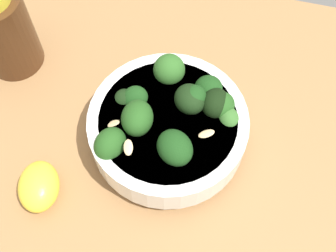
{
  "coord_description": "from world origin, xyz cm",
  "views": [
    {
      "loc": [
        -19.11,
        -10.35,
        50.47
      ],
      "look_at": [
        4.57,
        -4.42,
        4.0
      ],
      "focal_mm": 47.92,
      "sensor_mm": 36.0,
      "label": 1
    }
  ],
  "objects": [
    {
      "name": "bottle_tall",
      "position": [
        11.74,
        18.93,
        6.24
      ],
      "size": [
        7.6,
        7.6,
        13.23
      ],
      "color": "#472814",
      "rests_on": "ground_plane"
    },
    {
      "name": "bowl_of_broccoli",
      "position": [
        4.83,
        -4.49,
        4.0
      ],
      "size": [
        18.63,
        18.63,
        9.39
      ],
      "color": "white",
      "rests_on": "ground_plane"
    },
    {
      "name": "ground_plane",
      "position": [
        0.0,
        0.0,
        -1.78
      ],
      "size": [
        63.69,
        63.69,
        3.57
      ],
      "primitive_type": "cube",
      "color": "#996D42"
    },
    {
      "name": "lemon_wedge",
      "position": [
        -5.5,
        8.33,
        1.82
      ],
      "size": [
        7.4,
        6.43,
        3.64
      ],
      "primitive_type": "ellipsoid",
      "rotation": [
        0.0,
        0.0,
        0.32
      ],
      "color": "yellow",
      "rests_on": "ground_plane"
    }
  ]
}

